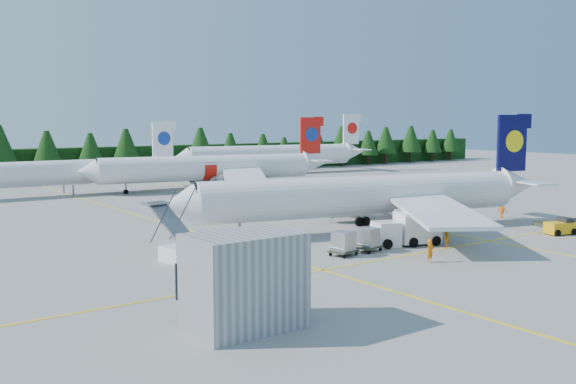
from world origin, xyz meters
TOP-DOWN VIEW (x-y plane):
  - ground at (0.00, 0.00)m, footprint 320.00×320.00m
  - taxi_stripe_a at (-14.00, 20.00)m, footprint 0.25×120.00m
  - taxi_stripe_b at (6.00, 20.00)m, footprint 0.25×120.00m
  - taxi_stripe_cross at (0.00, -6.00)m, footprint 80.00×0.25m
  - treeline_hedge at (0.00, 82.00)m, footprint 220.00×4.00m
  - terminal_building at (-26.00, -14.00)m, footprint 6.00×4.00m
  - airliner_navy at (-0.57, 5.17)m, footprint 40.03×32.54m
  - airliner_red at (5.37, 48.42)m, footprint 40.12×32.71m
  - airliner_far_left at (-17.07, 55.17)m, footprint 37.95×4.23m
  - airliner_far_right at (31.74, 69.25)m, footprint 43.33×9.76m
  - airstairs at (-20.25, 3.73)m, footprint 5.28×7.17m
  - service_truck at (-1.73, -2.79)m, footprint 6.52×3.91m
  - baggage_tug at (14.67, -7.90)m, footprint 3.17×2.24m
  - dolly_train at (21.31, -5.21)m, footprint 8.93×4.20m
  - uld_pair at (-7.92, -2.90)m, footprint 5.35×2.20m
  - crew_a at (-5.42, -8.88)m, footprint 0.71×0.49m
  - crew_b at (0.19, -5.70)m, footprint 0.96×0.91m
  - crew_c at (19.14, 2.03)m, footprint 0.62×0.86m

SIDE VIEW (x-z plane):
  - ground at x=0.00m, z-range 0.00..0.00m
  - taxi_stripe_a at x=-14.00m, z-range 0.00..0.01m
  - taxi_stripe_b at x=6.00m, z-range 0.00..0.01m
  - taxi_stripe_cross at x=0.00m, z-range 0.00..0.01m
  - dolly_train at x=21.31m, z-range 0.40..0.54m
  - baggage_tug at x=14.67m, z-range -0.01..1.52m
  - crew_b at x=0.19m, z-range 0.00..1.56m
  - crew_a at x=-5.42m, z-range 0.00..1.87m
  - airstairs at x=-20.25m, z-range -1.23..3.11m
  - crew_c at x=19.14m, z-range 0.00..1.98m
  - uld_pair at x=-7.92m, z-range 0.30..1.99m
  - service_truck at x=-1.73m, z-range -0.01..2.95m
  - terminal_building at x=-26.00m, z-range 0.00..5.20m
  - treeline_hedge at x=0.00m, z-range 0.00..6.00m
  - airliner_far_left at x=-17.07m, z-range -2.06..8.98m
  - airliner_red at x=5.37m, z-range -2.35..9.43m
  - airliner_navy at x=-0.57m, z-range -2.36..9.48m
  - airliner_far_right at x=31.74m, z-range -2.36..10.28m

